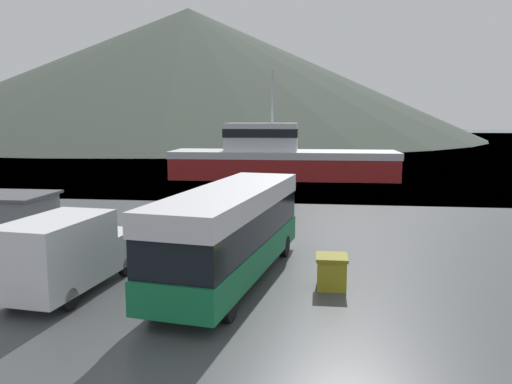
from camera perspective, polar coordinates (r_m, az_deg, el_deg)
water_surface at (r=153.82m, az=6.89°, el=6.23°), size 240.00×240.00×0.00m
hill_backdrop at (r=158.59m, az=-7.64°, el=13.27°), size 170.20×170.20×38.62m
tour_bus at (r=17.91m, az=-2.81°, el=-4.25°), size 4.13×10.53×3.35m
delivery_van at (r=17.93m, az=-20.74°, el=-6.45°), size 2.79×5.84×2.62m
fishing_boat at (r=48.45m, az=2.69°, el=3.96°), size 21.81×6.02×10.26m
storage_bin at (r=17.57m, az=8.63°, el=-8.97°), size 1.08×1.14×1.14m
dock_kiosk at (r=24.08m, az=-26.04°, el=-3.22°), size 3.22×3.03×2.58m
small_boat at (r=49.67m, az=3.88°, el=2.19°), size 6.52×4.70×0.81m
mooring_bollard at (r=32.64m, az=-2.15°, el=-0.98°), size 0.31×0.31×0.85m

